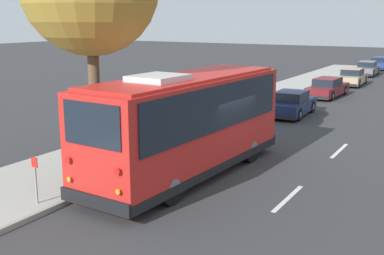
{
  "coord_description": "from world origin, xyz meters",
  "views": [
    {
      "loc": [
        -14.11,
        -7.41,
        5.07
      ],
      "look_at": [
        0.29,
        1.05,
        1.3
      ],
      "focal_mm": 45.0,
      "sensor_mm": 36.0,
      "label": 1
    }
  ],
  "objects_px": {
    "shuttle_bus": "(187,120)",
    "sign_post_far": "(82,163)",
    "sign_post_near": "(36,180)",
    "parked_sedan_navy": "(291,104)",
    "parked_sedan_blue": "(381,64)",
    "parked_sedan_maroon": "(327,88)",
    "parked_sedan_gray": "(367,69)",
    "parked_sedan_tan": "(352,77)"
  },
  "relations": [
    {
      "from": "parked_sedan_gray",
      "to": "parked_sedan_navy",
      "type": "bearing_deg",
      "value": 178.82
    },
    {
      "from": "parked_sedan_maroon",
      "to": "parked_sedan_blue",
      "type": "distance_m",
      "value": 20.77
    },
    {
      "from": "parked_sedan_navy",
      "to": "sign_post_near",
      "type": "relative_size",
      "value": 3.25
    },
    {
      "from": "parked_sedan_maroon",
      "to": "sign_post_far",
      "type": "height_order",
      "value": "sign_post_far"
    },
    {
      "from": "sign_post_near",
      "to": "parked_sedan_navy",
      "type": "bearing_deg",
      "value": -5.77
    },
    {
      "from": "parked_sedan_tan",
      "to": "sign_post_far",
      "type": "xyz_separation_m",
      "value": [
        -28.5,
        1.71,
        0.21
      ]
    },
    {
      "from": "parked_sedan_blue",
      "to": "parked_sedan_gray",
      "type": "bearing_deg",
      "value": -178.41
    },
    {
      "from": "parked_sedan_maroon",
      "to": "sign_post_near",
      "type": "relative_size",
      "value": 3.64
    },
    {
      "from": "parked_sedan_navy",
      "to": "parked_sedan_blue",
      "type": "height_order",
      "value": "parked_sedan_navy"
    },
    {
      "from": "parked_sedan_navy",
      "to": "parked_sedan_maroon",
      "type": "xyz_separation_m",
      "value": [
        7.34,
        0.03,
        -0.02
      ]
    },
    {
      "from": "parked_sedan_tan",
      "to": "sign_post_near",
      "type": "xyz_separation_m",
      "value": [
        -30.29,
        1.71,
        0.21
      ]
    },
    {
      "from": "shuttle_bus",
      "to": "parked_sedan_maroon",
      "type": "distance_m",
      "value": 18.96
    },
    {
      "from": "shuttle_bus",
      "to": "parked_sedan_gray",
      "type": "bearing_deg",
      "value": 4.04
    },
    {
      "from": "shuttle_bus",
      "to": "sign_post_far",
      "type": "relative_size",
      "value": 6.58
    },
    {
      "from": "parked_sedan_maroon",
      "to": "sign_post_far",
      "type": "bearing_deg",
      "value": 178.55
    },
    {
      "from": "parked_sedan_maroon",
      "to": "parked_sedan_blue",
      "type": "xyz_separation_m",
      "value": [
        20.77,
        0.11,
        0.01
      ]
    },
    {
      "from": "sign_post_far",
      "to": "sign_post_near",
      "type": "bearing_deg",
      "value": 180.0
    },
    {
      "from": "parked_sedan_tan",
      "to": "sign_post_far",
      "type": "height_order",
      "value": "sign_post_far"
    },
    {
      "from": "parked_sedan_navy",
      "to": "parked_sedan_maroon",
      "type": "bearing_deg",
      "value": -1.95
    },
    {
      "from": "parked_sedan_blue",
      "to": "sign_post_far",
      "type": "height_order",
      "value": "sign_post_far"
    },
    {
      "from": "parked_sedan_maroon",
      "to": "parked_sedan_gray",
      "type": "distance_m",
      "value": 14.4
    },
    {
      "from": "parked_sedan_maroon",
      "to": "sign_post_near",
      "type": "height_order",
      "value": "sign_post_near"
    },
    {
      "from": "parked_sedan_maroon",
      "to": "sign_post_far",
      "type": "xyz_separation_m",
      "value": [
        -21.68,
        1.6,
        0.23
      ]
    },
    {
      "from": "shuttle_bus",
      "to": "parked_sedan_tan",
      "type": "bearing_deg",
      "value": 3.65
    },
    {
      "from": "parked_sedan_tan",
      "to": "parked_sedan_blue",
      "type": "bearing_deg",
      "value": -0.63
    },
    {
      "from": "sign_post_near",
      "to": "parked_sedan_maroon",
      "type": "bearing_deg",
      "value": -3.9
    },
    {
      "from": "parked_sedan_navy",
      "to": "parked_sedan_gray",
      "type": "height_order",
      "value": "parked_sedan_navy"
    },
    {
      "from": "parked_sedan_tan",
      "to": "sign_post_near",
      "type": "relative_size",
      "value": 3.47
    },
    {
      "from": "parked_sedan_tan",
      "to": "parked_sedan_gray",
      "type": "distance_m",
      "value": 7.59
    },
    {
      "from": "shuttle_bus",
      "to": "parked_sedan_gray",
      "type": "distance_m",
      "value": 33.34
    },
    {
      "from": "parked_sedan_tan",
      "to": "sign_post_near",
      "type": "distance_m",
      "value": 30.34
    },
    {
      "from": "parked_sedan_navy",
      "to": "parked_sedan_blue",
      "type": "relative_size",
      "value": 0.9
    },
    {
      "from": "parked_sedan_blue",
      "to": "sign_post_near",
      "type": "height_order",
      "value": "sign_post_near"
    },
    {
      "from": "parked_sedan_gray",
      "to": "sign_post_near",
      "type": "relative_size",
      "value": 3.47
    },
    {
      "from": "parked_sedan_maroon",
      "to": "parked_sedan_gray",
      "type": "relative_size",
      "value": 1.05
    },
    {
      "from": "shuttle_bus",
      "to": "sign_post_far",
      "type": "height_order",
      "value": "shuttle_bus"
    },
    {
      "from": "shuttle_bus",
      "to": "sign_post_near",
      "type": "bearing_deg",
      "value": 158.53
    },
    {
      "from": "shuttle_bus",
      "to": "parked_sedan_navy",
      "type": "xyz_separation_m",
      "value": [
        11.57,
        0.43,
        -1.26
      ]
    },
    {
      "from": "parked_sedan_navy",
      "to": "sign_post_near",
      "type": "distance_m",
      "value": 16.22
    },
    {
      "from": "parked_sedan_maroon",
      "to": "parked_sedan_blue",
      "type": "relative_size",
      "value": 1.01
    },
    {
      "from": "parked_sedan_maroon",
      "to": "parked_sedan_tan",
      "type": "distance_m",
      "value": 6.82
    },
    {
      "from": "shuttle_bus",
      "to": "parked_sedan_maroon",
      "type": "bearing_deg",
      "value": 4.27
    }
  ]
}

